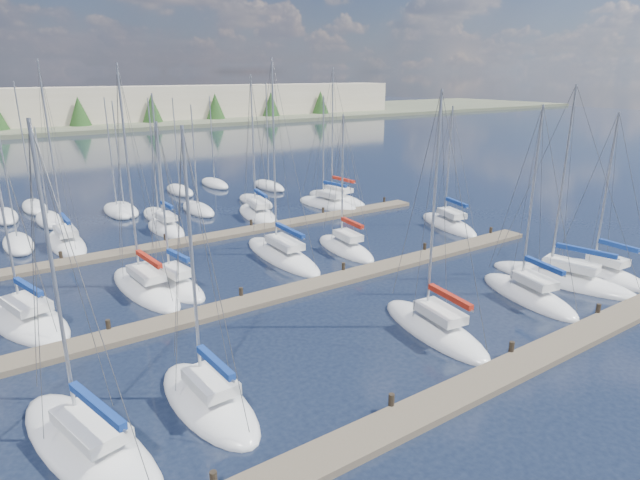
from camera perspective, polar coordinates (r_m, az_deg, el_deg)
ground at (r=74.67m, az=-20.54°, el=5.83°), size 400.00×400.00×0.00m
dock_near at (r=25.76m, az=15.84°, el=-14.94°), size 44.00×1.93×1.10m
dock_mid at (r=35.11m, az=-1.87°, el=-5.18°), size 44.00×1.93×1.10m
dock_far at (r=46.83m, az=-11.17°, el=0.36°), size 44.00×1.93×1.10m
sailboat_g at (r=42.27m, az=27.77°, el=-3.23°), size 2.77×7.11×11.97m
sailboat_e at (r=36.46m, az=21.30°, el=-5.50°), size 4.13×8.23×12.63m
sailboat_r at (r=59.81m, az=1.75°, el=4.45°), size 3.25×9.39×14.96m
sailboat_k at (r=41.29m, az=-4.09°, el=-1.64°), size 3.20×10.46×15.41m
sailboat_l at (r=42.86m, az=2.74°, el=-0.89°), size 3.09×7.56×11.40m
sailboat_b at (r=23.36m, az=-23.40°, el=-19.50°), size 5.13×9.99×13.03m
sailboat_c at (r=24.41m, az=-11.80°, el=-16.50°), size 3.10×7.54×12.54m
sailboat_j at (r=36.68m, az=-15.24°, el=-4.74°), size 3.27×6.95×11.57m
sailboat_h at (r=34.99m, az=-28.78°, el=-7.52°), size 5.21×8.87×13.93m
sailboat_d at (r=30.43m, az=12.08°, el=-9.25°), size 3.66×8.61×13.65m
sailboat_p at (r=53.43m, az=-6.65°, el=2.74°), size 4.22×8.80×14.24m
sailboat_o at (r=50.23m, az=-16.11°, el=1.22°), size 2.52×6.69×12.72m
sailboat_i at (r=36.89m, az=-18.16°, el=-4.88°), size 3.32×9.43×14.96m
sailboat_n at (r=48.79m, az=-25.43°, el=-0.29°), size 2.65×8.63×15.41m
sailboat_f at (r=40.04m, az=24.39°, el=-3.85°), size 4.83×10.07×13.71m
sailboat_q at (r=57.15m, az=0.84°, el=3.82°), size 4.26×8.73×12.13m
sailboat_m at (r=50.91m, az=13.54°, el=1.61°), size 4.60×8.62×11.59m
distant_boats at (r=58.16m, az=-20.61°, el=3.05°), size 36.93×20.75×13.30m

